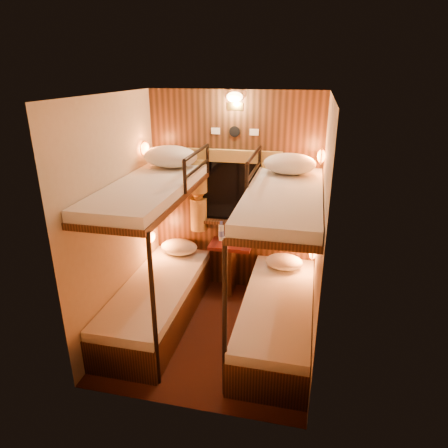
% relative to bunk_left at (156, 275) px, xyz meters
% --- Properties ---
extents(floor, '(2.10, 2.10, 0.00)m').
position_rel_bunk_left_xyz_m(floor, '(0.65, -0.07, -0.56)').
color(floor, black).
rests_on(floor, ground).
extents(ceiling, '(2.10, 2.10, 0.00)m').
position_rel_bunk_left_xyz_m(ceiling, '(0.65, -0.07, 1.84)').
color(ceiling, silver).
rests_on(ceiling, wall_back).
extents(wall_back, '(2.40, 0.00, 2.40)m').
position_rel_bunk_left_xyz_m(wall_back, '(0.65, 0.98, 0.64)').
color(wall_back, '#C6B293').
rests_on(wall_back, floor).
extents(wall_front, '(2.40, 0.00, 2.40)m').
position_rel_bunk_left_xyz_m(wall_front, '(0.65, -1.12, 0.64)').
color(wall_front, '#C6B293').
rests_on(wall_front, floor).
extents(wall_left, '(0.00, 2.40, 2.40)m').
position_rel_bunk_left_xyz_m(wall_left, '(-0.35, -0.07, 0.64)').
color(wall_left, '#C6B293').
rests_on(wall_left, floor).
extents(wall_right, '(0.00, 2.40, 2.40)m').
position_rel_bunk_left_xyz_m(wall_right, '(1.65, -0.07, 0.64)').
color(wall_right, '#C6B293').
rests_on(wall_right, floor).
extents(back_panel, '(2.00, 0.03, 2.40)m').
position_rel_bunk_left_xyz_m(back_panel, '(0.65, 0.97, 0.64)').
color(back_panel, black).
rests_on(back_panel, floor).
extents(bunk_left, '(0.72, 1.90, 1.82)m').
position_rel_bunk_left_xyz_m(bunk_left, '(0.00, 0.00, 0.00)').
color(bunk_left, black).
rests_on(bunk_left, floor).
extents(bunk_right, '(0.72, 1.90, 1.82)m').
position_rel_bunk_left_xyz_m(bunk_right, '(1.30, 0.00, 0.00)').
color(bunk_right, black).
rests_on(bunk_right, floor).
extents(window, '(1.00, 0.12, 0.79)m').
position_rel_bunk_left_xyz_m(window, '(0.65, 0.94, 0.62)').
color(window, black).
rests_on(window, back_panel).
extents(curtains, '(1.10, 0.22, 1.00)m').
position_rel_bunk_left_xyz_m(curtains, '(0.65, 0.90, 0.71)').
color(curtains, olive).
rests_on(curtains, back_panel).
extents(back_fixtures, '(0.54, 0.09, 0.48)m').
position_rel_bunk_left_xyz_m(back_fixtures, '(0.65, 0.93, 1.69)').
color(back_fixtures, black).
rests_on(back_fixtures, back_panel).
extents(reading_lamps, '(2.00, 0.20, 1.25)m').
position_rel_bunk_left_xyz_m(reading_lamps, '(0.65, 0.63, 0.68)').
color(reading_lamps, orange).
rests_on(reading_lamps, wall_left).
extents(table, '(0.50, 0.34, 0.66)m').
position_rel_bunk_left_xyz_m(table, '(0.65, 0.78, -0.14)').
color(table, '#571514').
rests_on(table, floor).
extents(bottle_left, '(0.07, 0.07, 0.24)m').
position_rel_bunk_left_xyz_m(bottle_left, '(0.52, 0.85, 0.20)').
color(bottle_left, '#99BFE5').
rests_on(bottle_left, table).
extents(bottle_right, '(0.06, 0.06, 0.22)m').
position_rel_bunk_left_xyz_m(bottle_right, '(0.77, 0.84, 0.19)').
color(bottle_right, '#99BFE5').
rests_on(bottle_right, table).
extents(sachet_a, '(0.10, 0.08, 0.01)m').
position_rel_bunk_left_xyz_m(sachet_a, '(0.74, 0.79, 0.09)').
color(sachet_a, silver).
rests_on(sachet_a, table).
extents(sachet_b, '(0.07, 0.06, 0.00)m').
position_rel_bunk_left_xyz_m(sachet_b, '(0.76, 0.76, 0.09)').
color(sachet_b, silver).
rests_on(sachet_b, table).
extents(pillow_lower_left, '(0.46, 0.33, 0.18)m').
position_rel_bunk_left_xyz_m(pillow_lower_left, '(-0.00, 0.76, -0.01)').
color(pillow_lower_left, silver).
rests_on(pillow_lower_left, bunk_left).
extents(pillow_lower_right, '(0.43, 0.31, 0.17)m').
position_rel_bunk_left_xyz_m(pillow_lower_right, '(1.30, 0.65, -0.02)').
color(pillow_lower_right, silver).
rests_on(pillow_lower_right, bunk_right).
extents(pillow_upper_left, '(0.60, 0.43, 0.24)m').
position_rel_bunk_left_xyz_m(pillow_upper_left, '(-0.00, 0.61, 1.15)').
color(pillow_upper_left, silver).
rests_on(pillow_upper_left, bunk_left).
extents(pillow_upper_right, '(0.54, 0.39, 0.21)m').
position_rel_bunk_left_xyz_m(pillow_upper_right, '(1.30, 0.60, 1.14)').
color(pillow_upper_right, silver).
rests_on(pillow_upper_right, bunk_right).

